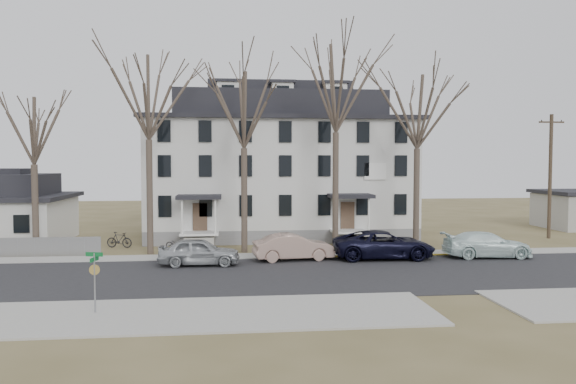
{
  "coord_description": "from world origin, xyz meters",
  "views": [
    {
      "loc": [
        -6.06,
        -26.5,
        5.89
      ],
      "look_at": [
        -2.23,
        9.0,
        3.96
      ],
      "focal_mm": 35.0,
      "sensor_mm": 36.0,
      "label": 1
    }
  ],
  "objects": [
    {
      "name": "yellow_curb",
      "position": [
        5.0,
        7.1,
        0.0
      ],
      "size": [
        14.0,
        0.25,
        0.06
      ],
      "primitive_type": "cube",
      "color": "gold",
      "rests_on": "ground"
    },
    {
      "name": "ground",
      "position": [
        0.0,
        0.0,
        0.0
      ],
      "size": [
        120.0,
        120.0,
        0.0
      ],
      "primitive_type": "plane",
      "color": "brown",
      "rests_on": "ground"
    },
    {
      "name": "car_silver",
      "position": [
        -7.69,
        5.3,
        0.78
      ],
      "size": [
        4.61,
        1.97,
        1.55
      ],
      "primitive_type": "imported",
      "rotation": [
        0.0,
        0.0,
        1.54
      ],
      "color": "#ABB0B2",
      "rests_on": "ground"
    },
    {
      "name": "far_sidewalk",
      "position": [
        0.0,
        8.0,
        0.0
      ],
      "size": [
        120.0,
        2.0,
        0.08
      ],
      "primitive_type": "cube",
      "color": "#A09F97",
      "rests_on": "ground"
    },
    {
      "name": "tree_mid_right",
      "position": [
        6.5,
        9.8,
        9.6
      ],
      "size": [
        7.8,
        7.8,
        12.74
      ],
      "color": "#473B31",
      "rests_on": "ground"
    },
    {
      "name": "boarding_house",
      "position": [
        -2.0,
        17.95,
        5.38
      ],
      "size": [
        20.8,
        12.36,
        12.05
      ],
      "color": "slate",
      "rests_on": "ground"
    },
    {
      "name": "main_road",
      "position": [
        0.0,
        2.0,
        0.0
      ],
      "size": [
        120.0,
        10.0,
        0.04
      ],
      "primitive_type": "cube",
      "color": "#27272A",
      "rests_on": "ground"
    },
    {
      "name": "utility_pole_far",
      "position": [
        18.5,
        14.0,
        4.9
      ],
      "size": [
        2.0,
        0.28,
        9.5
      ],
      "color": "#3D3023",
      "rests_on": "ground"
    },
    {
      "name": "bicycle_right",
      "position": [
        -13.41,
        12.37,
        0.54
      ],
      "size": [
        1.87,
        0.98,
        1.08
      ],
      "primitive_type": "imported",
      "rotation": [
        0.0,
        0.0,
        1.29
      ],
      "color": "black",
      "rests_on": "ground"
    },
    {
      "name": "street_sign",
      "position": [
        -11.18,
        -4.47,
        1.62
      ],
      "size": [
        0.69,
        0.69,
        2.42
      ],
      "rotation": [
        0.0,
        0.0,
        -0.23
      ],
      "color": "gray",
      "rests_on": "ground"
    },
    {
      "name": "tree_mid_left",
      "position": [
        -5.0,
        9.8,
        9.6
      ],
      "size": [
        7.8,
        7.8,
        12.74
      ],
      "color": "#473B31",
      "rests_on": "ground"
    },
    {
      "name": "small_house",
      "position": [
        -22.0,
        16.0,
        2.25
      ],
      "size": [
        8.7,
        8.7,
        5.0
      ],
      "color": "silver",
      "rests_on": "ground"
    },
    {
      "name": "car_navy",
      "position": [
        3.31,
        6.35,
        0.85
      ],
      "size": [
        6.19,
        3.04,
        1.69
      ],
      "primitive_type": "imported",
      "rotation": [
        0.0,
        0.0,
        1.53
      ],
      "color": "black",
      "rests_on": "ground"
    },
    {
      "name": "bicycle_left",
      "position": [
        -9.44,
        10.84,
        0.42
      ],
      "size": [
        1.7,
        1.23,
        0.85
      ],
      "primitive_type": "imported",
      "rotation": [
        0.0,
        0.0,
        1.11
      ],
      "color": "black",
      "rests_on": "ground"
    },
    {
      "name": "tree_center",
      "position": [
        1.0,
        9.8,
        11.08
      ],
      "size": [
        9.0,
        9.0,
        14.7
      ],
      "color": "#473B31",
      "rests_on": "ground"
    },
    {
      "name": "near_sidewalk_left",
      "position": [
        -8.0,
        -5.0,
        0.0
      ],
      "size": [
        20.0,
        5.0,
        0.08
      ],
      "primitive_type": "cube",
      "color": "#A09F97",
      "rests_on": "ground"
    },
    {
      "name": "car_white",
      "position": [
        9.72,
        6.09,
        0.78
      ],
      "size": [
        5.45,
        2.45,
        1.55
      ],
      "primitive_type": "imported",
      "rotation": [
        0.0,
        0.0,
        1.52
      ],
      "color": "silver",
      "rests_on": "ground"
    },
    {
      "name": "tree_far_left",
      "position": [
        -11.0,
        9.8,
        10.34
      ],
      "size": [
        8.4,
        8.4,
        13.72
      ],
      "color": "#473B31",
      "rests_on": "ground"
    },
    {
      "name": "tree_bungalow",
      "position": [
        -18.0,
        9.8,
        8.12
      ],
      "size": [
        6.6,
        6.6,
        10.78
      ],
      "color": "#473B31",
      "rests_on": "ground"
    },
    {
      "name": "car_tan",
      "position": [
        -2.19,
        6.4,
        0.78
      ],
      "size": [
        4.92,
        2.22,
        1.57
      ],
      "primitive_type": "imported",
      "rotation": [
        0.0,
        0.0,
        1.69
      ],
      "color": "gray",
      "rests_on": "ground"
    }
  ]
}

